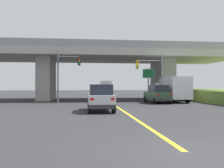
% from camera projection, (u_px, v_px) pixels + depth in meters
% --- Properties ---
extents(ground, '(160.00, 160.00, 0.00)m').
position_uv_depth(ground, '(106.00, 100.00, 34.49)').
color(ground, '#2B2B2D').
extents(overpass_bridge, '(35.81, 10.86, 7.49)m').
position_uv_depth(overpass_bridge, '(106.00, 62.00, 34.54)').
color(overpass_bridge, '#A8A59E').
rests_on(overpass_bridge, ground).
extents(lane_divider_stripe, '(0.20, 24.87, 0.01)m').
position_uv_depth(lane_divider_stripe, '(122.00, 110.00, 19.38)').
color(lane_divider_stripe, yellow).
rests_on(lane_divider_stripe, ground).
extents(suv_lead, '(1.91, 4.55, 2.02)m').
position_uv_depth(suv_lead, '(100.00, 98.00, 18.48)').
color(suv_lead, silver).
rests_on(suv_lead, ground).
extents(suv_crossing, '(2.07, 4.63, 2.02)m').
position_uv_depth(suv_crossing, '(157.00, 94.00, 27.22)').
color(suv_crossing, '#2D4C33').
rests_on(suv_crossing, ground).
extents(box_truck, '(2.33, 6.73, 2.96)m').
position_uv_depth(box_truck, '(173.00, 89.00, 29.21)').
color(box_truck, silver).
rests_on(box_truck, ground).
extents(traffic_signal_nearside, '(3.18, 0.36, 5.65)m').
position_uv_depth(traffic_signal_nearside, '(153.00, 72.00, 28.13)').
color(traffic_signal_nearside, slate).
rests_on(traffic_signal_nearside, ground).
extents(traffic_signal_farside, '(2.59, 0.36, 5.84)m').
position_uv_depth(traffic_signal_farside, '(65.00, 70.00, 27.44)').
color(traffic_signal_farside, '#56595E').
rests_on(traffic_signal_farside, ground).
extents(highway_sign, '(1.58, 0.17, 4.35)m').
position_uv_depth(highway_sign, '(148.00, 77.00, 32.65)').
color(highway_sign, '#56595E').
rests_on(highway_sign, ground).
extents(semi_truck_distant, '(2.33, 7.07, 3.08)m').
position_uv_depth(semi_truck_distant, '(105.00, 87.00, 57.19)').
color(semi_truck_distant, navy).
rests_on(semi_truck_distant, ground).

